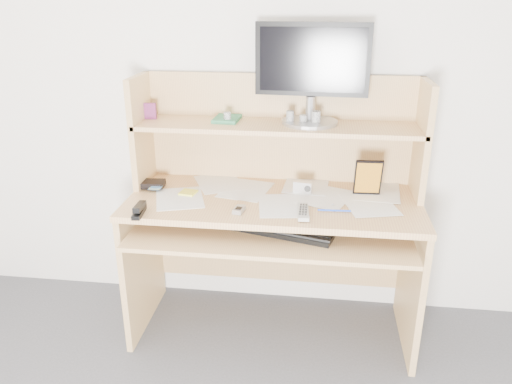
# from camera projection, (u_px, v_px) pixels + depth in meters

# --- Properties ---
(back_wall) EXTENTS (3.60, 0.04, 2.50)m
(back_wall) POSITION_uv_depth(u_px,v_px,m) (281.00, 83.00, 2.50)
(back_wall) COLOR silver
(back_wall) RESTS_ON floor
(desk) EXTENTS (1.40, 0.70, 1.30)m
(desk) POSITION_uv_depth(u_px,v_px,m) (275.00, 203.00, 2.49)
(desk) COLOR tan
(desk) RESTS_ON floor
(paper_clutter) EXTENTS (1.32, 0.54, 0.01)m
(paper_clutter) POSITION_uv_depth(u_px,v_px,m) (274.00, 198.00, 2.39)
(paper_clutter) COLOR silver
(paper_clutter) RESTS_ON desk
(keyboard) EXTENTS (0.50, 0.29, 0.03)m
(keyboard) POSITION_uv_depth(u_px,v_px,m) (283.00, 228.00, 2.29)
(keyboard) COLOR black
(keyboard) RESTS_ON desk
(tv_remote) EXTENTS (0.06, 0.18, 0.02)m
(tv_remote) POSITION_uv_depth(u_px,v_px,m) (303.00, 212.00, 2.21)
(tv_remote) COLOR #AAABA5
(tv_remote) RESTS_ON paper_clutter
(flip_phone) EXTENTS (0.05, 0.08, 0.02)m
(flip_phone) POSITION_uv_depth(u_px,v_px,m) (239.00, 209.00, 2.24)
(flip_phone) COLOR #A5A5A7
(flip_phone) RESTS_ON paper_clutter
(stapler) EXTENTS (0.05, 0.14, 0.04)m
(stapler) POSITION_uv_depth(u_px,v_px,m) (139.00, 209.00, 2.21)
(stapler) COLOR black
(stapler) RESTS_ON paper_clutter
(wallet) EXTENTS (0.12, 0.10, 0.03)m
(wallet) POSITION_uv_depth(u_px,v_px,m) (153.00, 184.00, 2.53)
(wallet) COLOR black
(wallet) RESTS_ON paper_clutter
(sticky_note_pad) EXTENTS (0.09, 0.09, 0.01)m
(sticky_note_pad) POSITION_uv_depth(u_px,v_px,m) (188.00, 193.00, 2.46)
(sticky_note_pad) COLOR #FEE443
(sticky_note_pad) RESTS_ON desk
(digital_camera) EXTENTS (0.09, 0.05, 0.06)m
(digital_camera) POSITION_uv_depth(u_px,v_px,m) (303.00, 187.00, 2.45)
(digital_camera) COLOR silver
(digital_camera) RESTS_ON paper_clutter
(game_case) EXTENTS (0.13, 0.02, 0.18)m
(game_case) POSITION_uv_depth(u_px,v_px,m) (368.00, 177.00, 2.39)
(game_case) COLOR black
(game_case) RESTS_ON paper_clutter
(blue_pen) EXTENTS (0.15, 0.01, 0.01)m
(blue_pen) POSITION_uv_depth(u_px,v_px,m) (334.00, 210.00, 2.24)
(blue_pen) COLOR blue
(blue_pen) RESTS_ON paper_clutter
(card_box) EXTENTS (0.06, 0.02, 0.08)m
(card_box) POSITION_uv_depth(u_px,v_px,m) (150.00, 111.00, 2.49)
(card_box) COLOR maroon
(card_box) RESTS_ON desk
(shelf_book) EXTENTS (0.13, 0.17, 0.02)m
(shelf_book) POSITION_uv_depth(u_px,v_px,m) (227.00, 119.00, 2.47)
(shelf_book) COLOR #2E743B
(shelf_book) RESTS_ON desk
(chip_stack_a) EXTENTS (0.05, 0.05, 0.05)m
(chip_stack_a) POSITION_uv_depth(u_px,v_px,m) (227.00, 117.00, 2.43)
(chip_stack_a) COLOR black
(chip_stack_a) RESTS_ON desk
(chip_stack_b) EXTENTS (0.05, 0.05, 0.07)m
(chip_stack_b) POSITION_uv_depth(u_px,v_px,m) (316.00, 119.00, 2.36)
(chip_stack_b) COLOR white
(chip_stack_b) RESTS_ON desk
(chip_stack_c) EXTENTS (0.04, 0.04, 0.05)m
(chip_stack_c) POSITION_uv_depth(u_px,v_px,m) (303.00, 120.00, 2.39)
(chip_stack_c) COLOR black
(chip_stack_c) RESTS_ON desk
(chip_stack_d) EXTENTS (0.05, 0.05, 0.07)m
(chip_stack_d) POSITION_uv_depth(u_px,v_px,m) (290.00, 118.00, 2.39)
(chip_stack_d) COLOR white
(chip_stack_d) RESTS_ON desk
(monitor) EXTENTS (0.54, 0.27, 0.47)m
(monitor) POSITION_uv_depth(u_px,v_px,m) (312.00, 71.00, 2.35)
(monitor) COLOR #A4A5A9
(monitor) RESTS_ON desk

